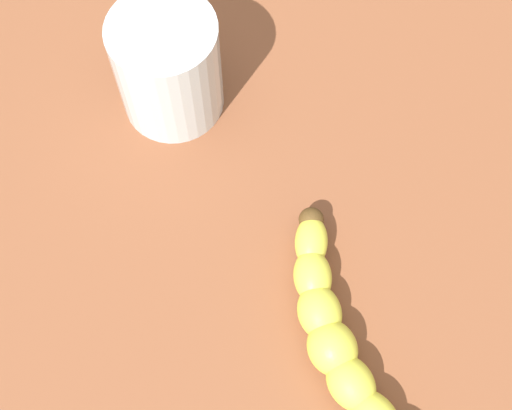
{
  "coord_description": "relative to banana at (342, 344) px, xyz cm",
  "views": [
    {
      "loc": [
        24.68,
        -15.52,
        59.76
      ],
      "look_at": [
        4.1,
        -3.32,
        5.0
      ],
      "focal_mm": 49.36,
      "sensor_mm": 36.0,
      "label": 1
    }
  ],
  "objects": [
    {
      "name": "wooden_tabletop",
      "position": [
        -17.74,
        3.59,
        -3.46
      ],
      "size": [
        120.0,
        120.0,
        3.0
      ],
      "primitive_type": "cube",
      "color": "brown",
      "rests_on": "ground"
    },
    {
      "name": "smoothie_glass",
      "position": [
        -27.61,
        -0.39,
        3.36
      ],
      "size": [
        9.35,
        9.35,
        10.69
      ],
      "color": "silver",
      "rests_on": "wooden_tabletop"
    },
    {
      "name": "banana",
      "position": [
        0.0,
        0.0,
        0.0
      ],
      "size": [
        23.01,
        8.04,
        3.92
      ],
      "rotation": [
        0.0,
        0.0,
        6.12
      ],
      "color": "#E2E046",
      "rests_on": "wooden_tabletop"
    }
  ]
}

